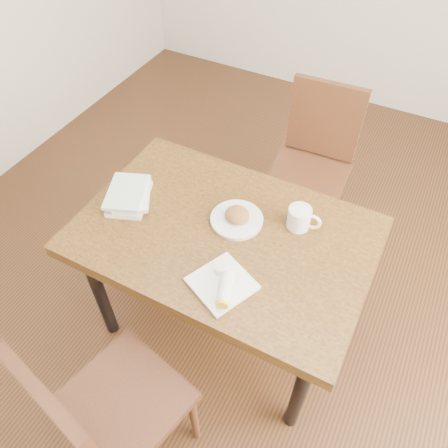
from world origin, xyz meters
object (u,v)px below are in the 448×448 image
at_px(coffee_mug, 300,218).
at_px(book_stack, 129,195).
at_px(chair_far, 314,157).
at_px(table, 224,244).
at_px(chair_near, 101,412).
at_px(plate_burrito, 223,285).
at_px(plate_scone, 237,218).

xyz_separation_m(coffee_mug, book_stack, (-0.72, -0.21, -0.02)).
xyz_separation_m(chair_far, book_stack, (-0.57, -0.92, 0.23)).
xyz_separation_m(table, chair_near, (-0.08, -0.79, -0.12)).
distance_m(table, chair_far, 0.91).
distance_m(chair_far, plate_burrito, 1.16).
height_order(chair_far, book_stack, chair_far).
xyz_separation_m(chair_near, plate_burrito, (0.20, 0.54, 0.22)).
relative_size(chair_near, book_stack, 3.33).
relative_size(table, plate_scone, 5.43).
bearing_deg(chair_near, coffee_mug, 70.57).
xyz_separation_m(chair_near, chair_far, (0.19, 1.68, 0.00)).
height_order(coffee_mug, plate_burrito, coffee_mug).
relative_size(chair_far, coffee_mug, 6.58).
height_order(table, chair_far, chair_far).
bearing_deg(chair_near, chair_far, 83.65).
bearing_deg(table, chair_near, -95.47).
distance_m(table, plate_scone, 0.13).
distance_m(chair_near, chair_far, 1.69).
height_order(chair_near, chair_far, same).
distance_m(chair_far, coffee_mug, 0.77).
relative_size(table, book_stack, 4.29).
xyz_separation_m(coffee_mug, plate_burrito, (-0.14, -0.43, -0.03)).
height_order(chair_far, plate_burrito, chair_far).
relative_size(coffee_mug, plate_burrito, 0.52).
bearing_deg(book_stack, plate_burrito, -20.74).
height_order(table, book_stack, book_stack).
relative_size(chair_near, chair_far, 1.00).
bearing_deg(plate_scone, coffee_mug, 21.98).
height_order(chair_near, plate_burrito, chair_near).
xyz_separation_m(chair_near, plate_scone, (0.10, 0.87, 0.22)).
xyz_separation_m(chair_near, coffee_mug, (0.34, 0.97, 0.25)).
bearing_deg(chair_far, table, -97.13).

